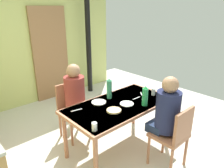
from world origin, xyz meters
TOP-DOWN VIEW (x-y plane):
  - ground_plane at (0.00, 0.00)m, footprint 6.20×6.20m
  - wall_back at (0.00, 2.39)m, footprint 4.14×0.10m
  - door_wooden at (0.43, 2.31)m, footprint 0.80×0.05m
  - stove_pipe_column at (1.26, 2.04)m, footprint 0.12×0.12m
  - dining_table at (0.21, -0.07)m, footprint 1.52×0.80m
  - chair_near_diner at (0.42, -0.82)m, footprint 0.40×0.40m
  - chair_far_diner at (-0.11, 0.68)m, footprint 0.40×0.40m
  - person_near_diner at (0.42, -0.69)m, footprint 0.30×0.37m
  - person_far_diner at (-0.11, 0.55)m, footprint 0.30×0.37m
  - water_bottle_green_near at (0.23, 0.17)m, footprint 0.08×0.08m
  - water_bottle_green_far at (0.43, -0.34)m, footprint 0.08×0.08m
  - dinner_plate_near_left at (0.02, 0.15)m, footprint 0.21×0.21m
  - dinner_plate_near_right at (0.27, -0.15)m, footprint 0.19×0.19m
  - drinking_glass_by_near_diner at (0.80, -0.20)m, footprint 0.06×0.06m
  - drinking_glass_by_far_diner at (-0.46, -0.36)m, footprint 0.06×0.06m
  - bread_plate_sliced at (-0.00, -0.18)m, footprint 0.19×0.19m
  - cutlery_knife_near at (0.69, -0.06)m, footprint 0.11×0.12m
  - cutlery_fork_near at (0.52, -0.11)m, footprint 0.15×0.02m
  - cutlery_knife_far at (-0.34, 0.16)m, footprint 0.15×0.05m

SIDE VIEW (x-z plane):
  - ground_plane at x=0.00m, z-range 0.00..0.00m
  - chair_near_diner at x=0.42m, z-range 0.06..0.93m
  - chair_far_diner at x=-0.11m, z-range 0.06..0.93m
  - dining_table at x=0.21m, z-range 0.29..1.01m
  - cutlery_knife_near at x=0.69m, z-range 0.72..0.73m
  - cutlery_fork_near at x=0.52m, z-range 0.72..0.73m
  - cutlery_knife_far at x=-0.34m, z-range 0.72..0.73m
  - dinner_plate_near_left at x=0.02m, z-range 0.72..0.73m
  - dinner_plate_near_right at x=0.27m, z-range 0.72..0.73m
  - bread_plate_sliced at x=0.00m, z-range 0.72..0.74m
  - drinking_glass_by_far_diner at x=-0.46m, z-range 0.72..0.81m
  - drinking_glass_by_near_diner at x=0.80m, z-range 0.72..0.82m
  - person_near_diner at x=0.42m, z-range 0.40..1.17m
  - person_far_diner at x=-0.11m, z-range 0.40..1.17m
  - water_bottle_green_far at x=0.43m, z-range 0.71..0.99m
  - water_bottle_green_near at x=0.23m, z-range 0.71..1.02m
  - door_wooden at x=0.43m, z-range 0.00..2.00m
  - wall_back at x=0.00m, z-range 0.00..2.82m
  - stove_pipe_column at x=1.26m, z-range 0.00..2.82m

